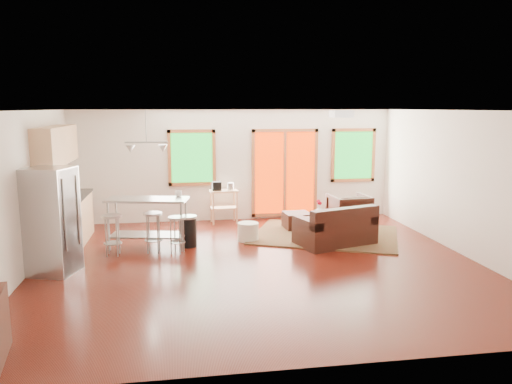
{
  "coord_description": "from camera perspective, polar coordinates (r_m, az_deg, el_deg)",
  "views": [
    {
      "loc": [
        -1.34,
        -8.11,
        2.65
      ],
      "look_at": [
        0.0,
        0.3,
        1.2
      ],
      "focal_mm": 35.0,
      "sensor_mm": 36.0,
      "label": 1
    }
  ],
  "objects": [
    {
      "name": "floor",
      "position": [
        8.64,
        0.32,
        -8.27
      ],
      "size": [
        7.5,
        7.0,
        0.02
      ],
      "primitive_type": "cube",
      "color": "#3A0D07",
      "rests_on": "ground"
    },
    {
      "name": "ceiling",
      "position": [
        8.22,
        0.33,
        9.38
      ],
      "size": [
        7.5,
        7.0,
        0.02
      ],
      "primitive_type": "cube",
      "color": "white",
      "rests_on": "ground"
    },
    {
      "name": "back_wall",
      "position": [
        11.78,
        -2.45,
        3.07
      ],
      "size": [
        7.5,
        0.02,
        2.6
      ],
      "primitive_type": "cube",
      "color": "white",
      "rests_on": "ground"
    },
    {
      "name": "left_wall",
      "position": [
        8.57,
        -25.32,
        -0.33
      ],
      "size": [
        0.02,
        7.0,
        2.6
      ],
      "primitive_type": "cube",
      "color": "white",
      "rests_on": "ground"
    },
    {
      "name": "right_wall",
      "position": [
        9.68,
        22.87,
        0.88
      ],
      "size": [
        0.02,
        7.0,
        2.6
      ],
      "primitive_type": "cube",
      "color": "white",
      "rests_on": "ground"
    },
    {
      "name": "front_wall",
      "position": [
        4.98,
        6.93,
        -6.14
      ],
      "size": [
        7.5,
        0.02,
        2.6
      ],
      "primitive_type": "cube",
      "color": "white",
      "rests_on": "ground"
    },
    {
      "name": "window_left",
      "position": [
        11.64,
        -7.34,
        3.91
      ],
      "size": [
        1.1,
        0.05,
        1.3
      ],
      "color": "#10631A",
      "rests_on": "back_wall"
    },
    {
      "name": "french_doors",
      "position": [
        11.95,
        3.31,
        2.19
      ],
      "size": [
        1.6,
        0.05,
        2.1
      ],
      "color": "red",
      "rests_on": "back_wall"
    },
    {
      "name": "window_right",
      "position": [
        12.38,
        11.06,
        4.15
      ],
      "size": [
        1.1,
        0.05,
        1.3
      ],
      "color": "#10631A",
      "rests_on": "back_wall"
    },
    {
      "name": "rug",
      "position": [
        10.57,
        7.92,
        -4.88
      ],
      "size": [
        3.55,
        3.2,
        0.03
      ],
      "primitive_type": "cube",
      "rotation": [
        0.0,
        0.0,
        -0.41
      ],
      "color": "#415731",
      "rests_on": "floor"
    },
    {
      "name": "loveseat",
      "position": [
        9.84,
        9.15,
        -4.23
      ],
      "size": [
        1.65,
        1.23,
        0.78
      ],
      "rotation": [
        0.0,
        0.0,
        0.3
      ],
      "color": "black",
      "rests_on": "floor"
    },
    {
      "name": "coffee_table",
      "position": [
        10.5,
        8.17,
        -3.29
      ],
      "size": [
        0.94,
        0.59,
        0.37
      ],
      "rotation": [
        0.0,
        0.0,
        0.04
      ],
      "color": "#3A190F",
      "rests_on": "floor"
    },
    {
      "name": "armchair",
      "position": [
        11.25,
        10.56,
        -1.96
      ],
      "size": [
        0.86,
        0.82,
        0.83
      ],
      "primitive_type": "imported",
      "rotation": [
        0.0,
        0.0,
        3.22
      ],
      "color": "black",
      "rests_on": "floor"
    },
    {
      "name": "ottoman",
      "position": [
        11.02,
        4.7,
        -3.3
      ],
      "size": [
        0.59,
        0.59,
        0.37
      ],
      "primitive_type": "cube",
      "rotation": [
        0.0,
        0.0,
        0.07
      ],
      "color": "black",
      "rests_on": "floor"
    },
    {
      "name": "pouf",
      "position": [
        10.05,
        -0.91,
        -4.56
      ],
      "size": [
        0.46,
        0.46,
        0.37
      ],
      "primitive_type": "cylinder",
      "rotation": [
        0.0,
        0.0,
        -0.12
      ],
      "color": "silver",
      "rests_on": "floor"
    },
    {
      "name": "vase",
      "position": [
        10.61,
        7.25,
        -2.0
      ],
      "size": [
        0.25,
        0.26,
        0.33
      ],
      "rotation": [
        0.0,
        0.0,
        0.39
      ],
      "color": "silver",
      "rests_on": "coffee_table"
    },
    {
      "name": "book",
      "position": [
        10.76,
        10.76,
        -1.87
      ],
      "size": [
        0.19,
        0.08,
        0.26
      ],
      "primitive_type": "imported",
      "rotation": [
        0.0,
        0.0,
        0.29
      ],
      "color": "maroon",
      "rests_on": "coffee_table"
    },
    {
      "name": "cabinets",
      "position": [
        10.19,
        -21.06,
        -0.72
      ],
      "size": [
        0.64,
        2.24,
        2.3
      ],
      "color": "tan",
      "rests_on": "floor"
    },
    {
      "name": "refrigerator",
      "position": [
        8.61,
        -22.31,
        -3.08
      ],
      "size": [
        0.85,
        0.84,
        1.72
      ],
      "rotation": [
        0.0,
        0.0,
        -0.3
      ],
      "color": "#B7BABC",
      "rests_on": "floor"
    },
    {
      "name": "island",
      "position": [
        9.66,
        -12.28,
        -2.47
      ],
      "size": [
        1.6,
        0.89,
        0.96
      ],
      "rotation": [
        0.0,
        0.0,
        -0.2
      ],
      "color": "#B7BABC",
      "rests_on": "floor"
    },
    {
      "name": "cup",
      "position": [
        9.74,
        -8.86,
        -0.1
      ],
      "size": [
        0.15,
        0.12,
        0.14
      ],
      "primitive_type": "imported",
      "rotation": [
        0.0,
        0.0,
        0.11
      ],
      "color": "white",
      "rests_on": "island"
    },
    {
      "name": "bar_stool_a",
      "position": [
        9.34,
        -16.14,
        -3.68
      ],
      "size": [
        0.37,
        0.37,
        0.75
      ],
      "rotation": [
        0.0,
        0.0,
        -0.06
      ],
      "color": "#B7BABC",
      "rests_on": "floor"
    },
    {
      "name": "bar_stool_b",
      "position": [
        9.37,
        -11.7,
        -3.46
      ],
      "size": [
        0.39,
        0.39,
        0.75
      ],
      "rotation": [
        0.0,
        0.0,
        -0.1
      ],
      "color": "#B7BABC",
      "rests_on": "floor"
    },
    {
      "name": "bar_stool_c",
      "position": [
        9.24,
        -9.02,
        -3.87
      ],
      "size": [
        0.43,
        0.43,
        0.68
      ],
      "rotation": [
        0.0,
        0.0,
        -0.42
      ],
      "color": "#B7BABC",
      "rests_on": "floor"
    },
    {
      "name": "trash_can",
      "position": [
        9.69,
        -7.73,
        -4.43
      ],
      "size": [
        0.43,
        0.43,
        0.6
      ],
      "rotation": [
        0.0,
        0.0,
        0.38
      ],
      "color": "black",
      "rests_on": "floor"
    },
    {
      "name": "kitchen_cart",
      "position": [
        11.49,
        -3.81,
        -0.31
      ],
      "size": [
        0.66,
        0.45,
        0.97
      ],
      "rotation": [
        0.0,
        0.0,
        0.07
      ],
      "color": "tan",
      "rests_on": "floor"
    },
    {
      "name": "ceiling_flush",
      "position": [
        9.2,
        9.71,
        8.78
      ],
      "size": [
        0.35,
        0.35,
        0.12
      ],
      "primitive_type": "cube",
      "color": "white",
      "rests_on": "ceiling"
    },
    {
      "name": "pendant_light",
      "position": [
        9.66,
        -12.39,
        4.97
      ],
      "size": [
        0.8,
        0.18,
        0.79
      ],
      "color": "gray",
      "rests_on": "ceiling"
    }
  ]
}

